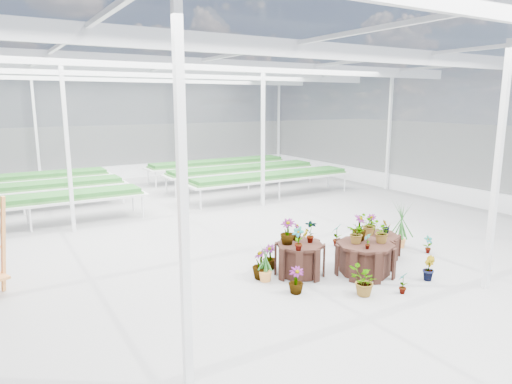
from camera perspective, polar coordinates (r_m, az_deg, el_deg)
ground_plane at (r=10.57m, az=-1.63°, el=-7.79°), size 24.00×24.00×0.00m
greenhouse_shell at (r=10.06m, az=-1.71°, el=4.41°), size 18.00×24.00×4.50m
steel_frame at (r=10.06m, az=-1.71°, el=4.41°), size 18.00×24.00×4.50m
nursery_benches at (r=16.92m, az=-13.63°, el=0.65°), size 16.00×7.00×0.84m
plinth_tall at (r=9.30m, az=5.48°, el=-8.38°), size 1.09×1.09×0.66m
plinth_mid at (r=9.62m, az=13.46°, el=-8.07°), size 1.54×1.54×0.63m
plinth_low at (r=10.79m, az=14.68°, el=-6.41°), size 1.25×1.25×0.48m
nursery_plants at (r=9.79m, az=11.09°, el=-6.24°), size 4.48×3.21×1.30m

